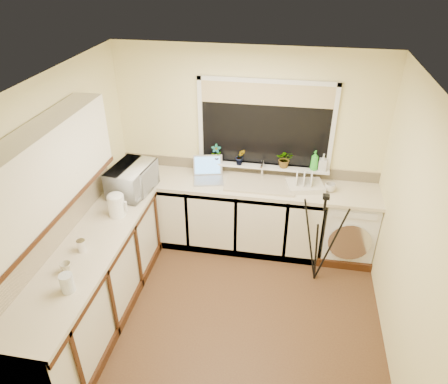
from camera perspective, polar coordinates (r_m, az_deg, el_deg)
floor at (r=4.64m, az=0.36°, el=-15.97°), size 3.20×3.20×0.00m
ceiling at (r=3.30m, az=0.50°, el=14.44°), size 3.20×3.20×0.00m
wall_back at (r=5.13m, az=3.26°, el=5.99°), size 3.20×0.00×3.20m
wall_front at (r=2.76m, az=-5.24°, el=-21.01°), size 3.20×0.00×3.20m
wall_left at (r=4.35m, az=-20.83°, el=-1.08°), size 0.00×3.00×3.00m
wall_right at (r=3.95m, az=24.08°, el=-5.39°), size 0.00×3.00×3.00m
base_cabinet_back at (r=5.31m, az=-0.89°, el=-2.90°), size 2.55×0.60×0.86m
base_cabinet_left at (r=4.48m, az=-17.34°, el=-12.15°), size 0.54×2.40×0.86m
worktop_back at (r=5.02m, az=2.72°, el=1.00°), size 3.20×0.60×0.04m
worktop_left at (r=4.19m, az=-18.29°, el=-7.63°), size 0.60×2.40×0.04m
upper_cabinet at (r=3.68m, az=-23.57°, el=2.62°), size 0.28×1.90×0.70m
splashback_left at (r=4.19m, az=-22.34°, el=-4.39°), size 0.02×2.40×0.45m
splashback_back at (r=5.23m, az=3.17°, el=3.40°), size 3.20×0.02×0.14m
window_glass at (r=4.97m, az=5.67°, el=9.12°), size 1.50×0.02×1.00m
window_blind at (r=4.82m, az=5.88°, el=13.15°), size 1.50×0.02×0.25m
windowsill at (r=5.13m, az=5.32°, el=3.56°), size 1.60×0.14×0.03m
sink at (r=4.99m, az=5.00°, el=1.12°), size 0.82×0.46×0.03m
faucet at (r=5.10m, az=5.26°, el=3.16°), size 0.03×0.03×0.24m
washing_machine at (r=5.32m, az=16.57°, el=-4.45°), size 0.60×0.58×0.84m
laptop at (r=5.09m, az=-2.18°, el=2.58°), size 0.43×0.43×0.25m
kettle at (r=4.52m, az=-14.50°, el=-1.82°), size 0.18×0.18×0.23m
dish_rack at (r=4.98m, az=11.01°, el=0.82°), size 0.48×0.40×0.06m
tripod at (r=4.75m, az=12.98°, el=-6.32°), size 0.70×0.70×1.15m
glass_jug at (r=3.74m, az=-20.68°, el=-11.56°), size 0.12×0.12×0.17m
steel_jar at (r=4.15m, az=-18.92°, el=-6.93°), size 0.08×0.08×0.11m
microwave at (r=4.88m, az=-12.46°, el=1.73°), size 0.47×0.63×0.33m
plant_a at (r=5.12m, az=-1.07°, el=5.28°), size 0.14×0.11×0.23m
plant_b at (r=5.07m, az=2.25°, el=4.83°), size 0.13×0.11×0.21m
plant_d at (r=5.06m, az=8.32°, el=4.53°), size 0.21×0.18×0.22m
soap_bottle_green at (r=5.06m, az=12.29°, el=4.25°), size 0.12×0.12×0.24m
soap_bottle_clear at (r=5.08m, az=13.39°, el=3.99°), size 0.10×0.10×0.21m
cup_back at (r=4.98m, az=14.32°, el=0.61°), size 0.14×0.14×0.10m
cup_left at (r=3.96m, az=-20.81°, el=-9.61°), size 0.11×0.11×0.09m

